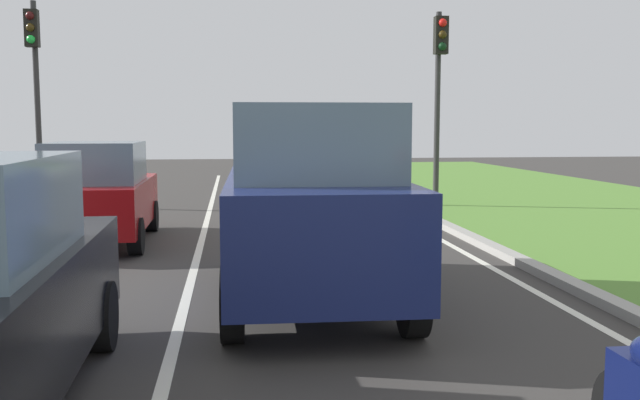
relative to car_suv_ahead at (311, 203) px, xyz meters
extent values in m
plane|color=#383533|center=(-0.77, 4.69, -1.17)|extent=(60.00, 60.00, 0.00)
cube|color=silver|center=(-1.47, 4.69, -1.16)|extent=(0.12, 32.00, 0.01)
cube|color=silver|center=(2.83, 4.69, -1.16)|extent=(0.12, 32.00, 0.01)
cube|color=#9E9B93|center=(3.33, 4.69, -1.11)|extent=(0.24, 48.00, 0.12)
cube|color=navy|center=(0.00, 0.04, -0.24)|extent=(2.02, 4.55, 1.10)
cube|color=slate|center=(0.00, -0.11, 0.71)|extent=(1.77, 2.75, 0.80)
cylinder|color=black|center=(-0.83, 1.59, -0.79)|extent=(0.24, 0.77, 0.76)
cylinder|color=black|center=(0.92, 1.55, -0.79)|extent=(0.24, 0.77, 0.76)
cylinder|color=black|center=(-0.91, -1.47, -0.79)|extent=(0.24, 0.77, 0.76)
cylinder|color=black|center=(0.83, -1.51, -0.79)|extent=(0.24, 0.77, 0.76)
cylinder|color=black|center=(-2.11, -1.56, -0.85)|extent=(0.23, 0.64, 0.64)
cube|color=maroon|center=(-3.22, 4.45, -0.47)|extent=(1.69, 3.72, 0.80)
cube|color=slate|center=(-3.21, 4.20, 0.27)|extent=(1.51, 1.92, 0.68)
cylinder|color=black|center=(-3.99, 5.70, -0.87)|extent=(0.23, 0.60, 0.60)
cylinder|color=black|center=(-2.48, 5.72, -0.87)|extent=(0.23, 0.60, 0.60)
cylinder|color=black|center=(-3.95, 3.18, -0.87)|extent=(0.23, 0.60, 0.60)
cylinder|color=black|center=(-2.44, 3.21, -0.87)|extent=(0.23, 0.60, 0.60)
cylinder|color=#2D2D2D|center=(4.17, 8.80, 1.25)|extent=(0.14, 0.14, 4.82)
cube|color=black|center=(4.17, 8.60, 3.07)|extent=(0.32, 0.24, 0.90)
sphere|color=red|center=(4.17, 8.47, 3.35)|extent=(0.20, 0.20, 0.20)
sphere|color=#382B0C|center=(4.17, 8.47, 3.07)|extent=(0.20, 0.20, 0.20)
sphere|color=black|center=(4.17, 8.47, 2.79)|extent=(0.20, 0.20, 0.20)
cylinder|color=#2D2D2D|center=(-5.71, 10.14, 1.39)|extent=(0.14, 0.14, 5.11)
cube|color=black|center=(-5.71, 9.94, 3.25)|extent=(0.32, 0.24, 0.90)
sphere|color=#3F0F0F|center=(-5.71, 9.81, 3.53)|extent=(0.20, 0.20, 0.20)
sphere|color=#382B0C|center=(-5.71, 9.81, 3.25)|extent=(0.20, 0.20, 0.20)
sphere|color=green|center=(-5.71, 9.81, 2.97)|extent=(0.20, 0.20, 0.20)
camera|label=1|loc=(-0.90, -7.92, 0.90)|focal=38.63mm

